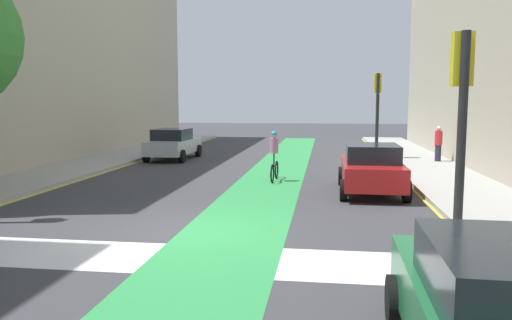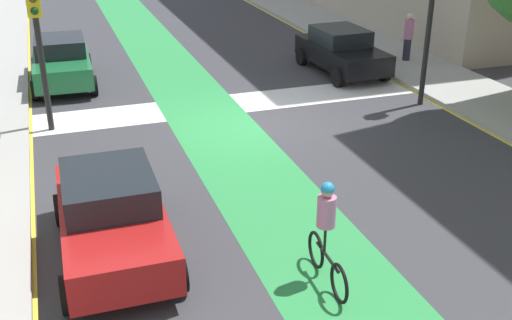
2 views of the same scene
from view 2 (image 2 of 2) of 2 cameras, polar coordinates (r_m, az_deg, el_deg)
ground_plane at (r=17.58m, az=-0.31°, el=3.19°), size 120.00×120.00×0.00m
bike_lane_paint at (r=17.30m, az=-3.59°, el=2.80°), size 2.40×60.00×0.01m
crosswalk_band at (r=19.37m, az=-2.20°, el=5.22°), size 12.00×1.80×0.01m
sidewalk_left at (r=21.03m, az=19.55°, el=5.57°), size 3.00×60.00×0.15m
curb_stripe_left at (r=20.18m, az=16.13°, el=5.06°), size 0.16×60.00×0.01m
curb_stripe_right at (r=16.81m, az=-20.09°, el=0.64°), size 0.16×60.00×0.01m
traffic_signal_near_right at (r=17.30m, az=-19.53°, el=11.47°), size 0.35×0.52×4.11m
traffic_signal_near_left at (r=19.14m, az=16.03°, el=13.34°), size 0.35×0.52×4.26m
car_green_right_near at (r=22.06m, az=-17.47°, el=8.67°), size 2.10×4.24×1.57m
car_red_right_far at (r=11.57m, az=-13.14°, el=-4.95°), size 2.06×4.22×1.57m
car_black_left_near at (r=22.68m, az=7.87°, el=9.96°), size 2.14×4.26×1.57m
cyclist_in_lane at (r=10.51m, az=6.54°, el=-6.54°), size 0.32×1.73×1.86m
pedestrian_sidewalk_left_a at (r=24.18m, az=13.83°, el=11.00°), size 0.34×0.34×1.76m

